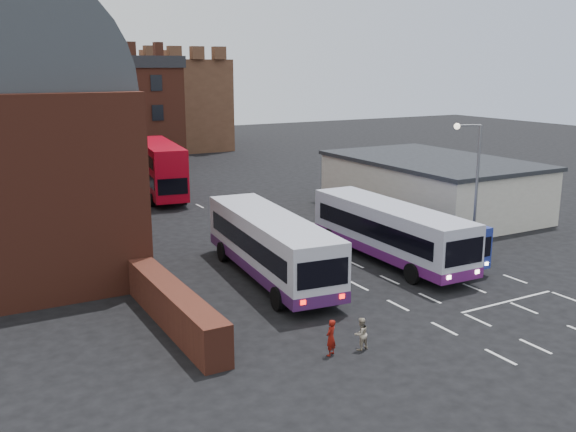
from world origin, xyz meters
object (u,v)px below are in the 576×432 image
bus_red_double (159,168)px  street_lamp (473,179)px  pedestrian_red (331,338)px  bus_white_outbound (270,242)px  pedestrian_beige (361,334)px  bus_blue (414,230)px  bus_white_inbound (389,228)px

bus_red_double → street_lamp: 28.85m
pedestrian_red → bus_white_outbound: bearing=-132.5°
bus_white_outbound → pedestrian_beige: size_ratio=9.50×
bus_blue → street_lamp: bearing=137.5°
bus_white_inbound → bus_blue: bearing=-179.6°
pedestrian_beige → bus_white_outbound: bearing=-103.6°
bus_red_double → street_lamp: bearing=118.5°
bus_blue → pedestrian_red: bearing=36.7°
bus_blue → bus_red_double: size_ratio=0.83×
street_lamp → bus_blue: bearing=138.1°
street_lamp → pedestrian_beige: size_ratio=5.96×
pedestrian_red → pedestrian_beige: (1.35, -0.15, -0.07)m
bus_white_outbound → pedestrian_beige: bus_white_outbound is taller
bus_white_outbound → street_lamp: size_ratio=1.59×
street_lamp → pedestrian_beige: 15.16m
bus_blue → street_lamp: 4.53m
bus_white_outbound → bus_blue: size_ratio=1.28×
bus_white_inbound → street_lamp: street_lamp is taller
street_lamp → pedestrian_beige: street_lamp is taller
bus_blue → bus_white_outbound: bearing=-4.2°
bus_white_outbound → bus_white_inbound: 7.57m
bus_blue → street_lamp: (2.34, -2.10, 3.25)m
pedestrian_red → pedestrian_beige: pedestrian_red is taller
bus_blue → pedestrian_beige: 13.88m
bus_white_inbound → pedestrian_red: size_ratio=8.27×
bus_white_outbound → bus_red_double: 24.39m
street_lamp → pedestrian_beige: bearing=-151.2°
bus_white_inbound → bus_red_double: bearing=-76.2°
pedestrian_red → pedestrian_beige: size_ratio=1.10×
bus_white_outbound → bus_red_double: bearing=91.5°
pedestrian_beige → street_lamp: bearing=-159.0°
bus_red_double → pedestrian_beige: bearing=93.6°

